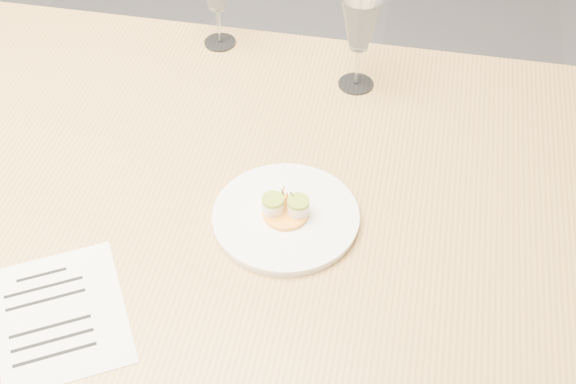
# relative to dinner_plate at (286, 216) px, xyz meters

# --- Properties ---
(ground) EXTENTS (7.00, 7.00, 0.00)m
(ground) POSITION_rel_dinner_plate_xyz_m (-0.62, 0.05, -0.76)
(ground) COLOR slate
(ground) RESTS_ON ground
(dinner_plate) EXTENTS (0.25, 0.25, 0.07)m
(dinner_plate) POSITION_rel_dinner_plate_xyz_m (0.00, 0.00, 0.00)
(dinner_plate) COLOR white
(dinner_plate) RESTS_ON dining_table
(recipe_sheet) EXTENTS (0.29, 0.31, 0.00)m
(recipe_sheet) POSITION_rel_dinner_plate_xyz_m (-0.30, -0.26, -0.01)
(recipe_sheet) COLOR white
(recipe_sheet) RESTS_ON dining_table
(wine_glass_2) EXTENTS (0.08, 0.08, 0.20)m
(wine_glass_2) POSITION_rel_dinner_plate_xyz_m (0.07, 0.39, 0.13)
(wine_glass_2) COLOR white
(wine_glass_2) RESTS_ON dining_table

